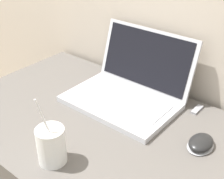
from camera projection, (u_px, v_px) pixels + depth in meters
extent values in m
cube|color=silver|center=(120.00, 102.00, 1.12)|extent=(0.39, 0.25, 0.02)
cube|color=#B7B7BC|center=(123.00, 98.00, 1.12)|extent=(0.34, 0.14, 0.00)
cube|color=silver|center=(146.00, 58.00, 1.16)|extent=(0.39, 0.07, 0.22)
cube|color=black|center=(146.00, 59.00, 1.16)|extent=(0.36, 0.06, 0.19)
cylinder|color=white|center=(51.00, 146.00, 0.85)|extent=(0.08, 0.08, 0.11)
cylinder|color=black|center=(49.00, 131.00, 0.82)|extent=(0.07, 0.07, 0.01)
cylinder|color=white|center=(47.00, 128.00, 0.80)|extent=(0.05, 0.03, 0.17)
ellipsoid|color=#B2B2B7|center=(200.00, 146.00, 0.92)|extent=(0.07, 0.10, 0.01)
ellipsoid|color=black|center=(201.00, 142.00, 0.92)|extent=(0.07, 0.09, 0.03)
cube|color=#99999E|center=(197.00, 109.00, 1.09)|extent=(0.02, 0.06, 0.01)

